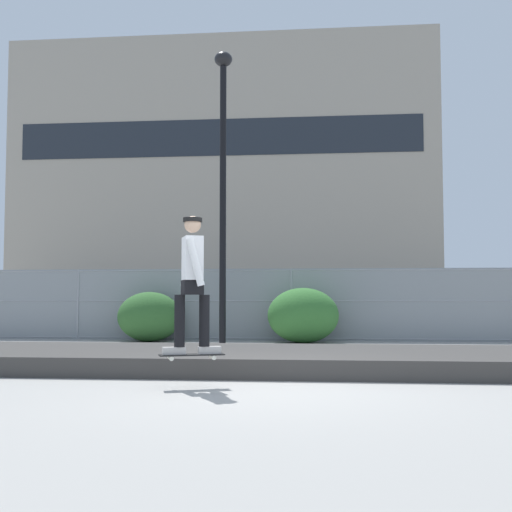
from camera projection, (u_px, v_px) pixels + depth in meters
The scene contains 11 objects.
ground_plane at pixel (260, 391), 7.72m from camera, with size 120.00×120.00×0.00m, color gray.
gravel_berm at pixel (274, 359), 10.13m from camera, with size 16.30×3.03×0.28m, color #3D3A38.
skateboard at pixel (192, 355), 7.95m from camera, with size 0.82×0.46×0.07m.
skater at pixel (192, 275), 8.01m from camera, with size 0.71×0.62×1.71m.
chain_fence at pixel (291, 304), 16.56m from camera, with size 22.70×0.06×1.85m.
street_lamp at pixel (223, 162), 15.79m from camera, with size 0.44×0.44×7.16m.
parked_car_near at pixel (202, 306), 19.67m from camera, with size 4.43×2.01×1.66m.
parked_car_mid at pixel (376, 306), 19.32m from camera, with size 4.46×2.06×1.66m.
library_building at pixel (229, 186), 49.35m from camera, with size 29.67×12.09×19.10m.
shrub_left at pixel (149, 317), 16.25m from camera, with size 1.61×1.32×1.25m.
shrub_center at pixel (303, 315), 15.72m from camera, with size 1.74×1.42×1.34m.
Camera 1 is at (0.71, -7.78, 1.13)m, focal length 45.36 mm.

